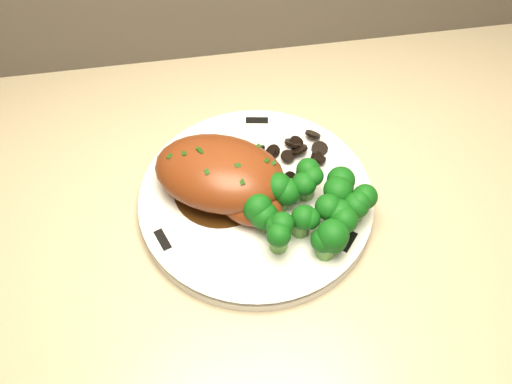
{
  "coord_description": "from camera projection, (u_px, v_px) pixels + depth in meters",
  "views": [
    {
      "loc": [
        -0.22,
        1.32,
        1.41
      ],
      "look_at": [
        -0.16,
        1.73,
        0.84
      ],
      "focal_mm": 45.0,
      "sensor_mm": 36.0,
      "label": 1
    }
  ],
  "objects": [
    {
      "name": "counter",
      "position": [
        245.0,
        381.0,
        1.01
      ],
      "size": [
        1.89,
        0.64,
        0.93
      ],
      "color": "brown",
      "rests_on": "ground"
    },
    {
      "name": "rim_accent_1",
      "position": [
        163.0,
        240.0,
        0.67
      ],
      "size": [
        0.02,
        0.03,
        0.0
      ],
      "primitive_type": "cube",
      "rotation": [
        0.0,
        0.0,
        5.07
      ],
      "color": "black",
      "rests_on": "plate"
    },
    {
      "name": "plate",
      "position": [
        256.0,
        202.0,
        0.71
      ],
      "size": [
        0.27,
        0.27,
        0.02
      ],
      "primitive_type": "cylinder",
      "rotation": [
        0.0,
        0.0,
        -0.06
      ],
      "color": "silver",
      "rests_on": "counter"
    },
    {
      "name": "gravy_pool",
      "position": [
        221.0,
        189.0,
        0.71
      ],
      "size": [
        0.11,
        0.11,
        0.0
      ],
      "primitive_type": "cylinder",
      "color": "#321B09",
      "rests_on": "plate"
    },
    {
      "name": "rim_accent_0",
      "position": [
        257.0,
        121.0,
        0.77
      ],
      "size": [
        0.03,
        0.01,
        0.0
      ],
      "primitive_type": "cube",
      "rotation": [
        0.0,
        0.0,
        2.98
      ],
      "color": "black",
      "rests_on": "plate"
    },
    {
      "name": "chicken_breast",
      "position": [
        223.0,
        177.0,
        0.69
      ],
      "size": [
        0.17,
        0.15,
        0.06
      ],
      "rotation": [
        0.0,
        0.0,
        -0.42
      ],
      "color": "maroon",
      "rests_on": "plate"
    },
    {
      "name": "broccoli_florets",
      "position": [
        310.0,
        210.0,
        0.66
      ],
      "size": [
        0.13,
        0.11,
        0.04
      ],
      "rotation": [
        0.0,
        0.0,
        -0.18
      ],
      "color": "#58923D",
      "rests_on": "plate"
    },
    {
      "name": "mushroom_pile",
      "position": [
        290.0,
        160.0,
        0.73
      ],
      "size": [
        0.08,
        0.06,
        0.02
      ],
      "color": "black",
      "rests_on": "plate"
    },
    {
      "name": "rim_accent_2",
      "position": [
        348.0,
        242.0,
        0.67
      ],
      "size": [
        0.02,
        0.03,
        0.0
      ],
      "primitive_type": "cube",
      "rotation": [
        0.0,
        0.0,
        7.17
      ],
      "color": "black",
      "rests_on": "plate"
    }
  ]
}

